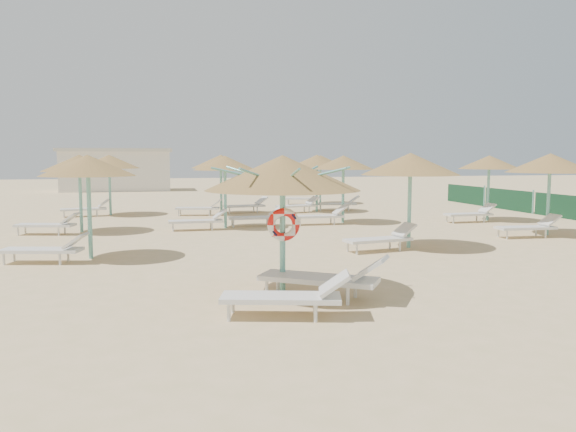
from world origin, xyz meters
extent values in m
plane|color=#DAB385|center=(0.00, 0.00, 0.00)|extent=(120.00, 120.00, 0.00)
cylinder|color=#69B7AA|center=(-0.37, -0.16, 1.10)|extent=(0.11, 0.11, 2.20)
cone|color=olive|center=(-0.37, -0.16, 2.29)|extent=(2.93, 2.93, 0.66)
cylinder|color=#69B7AA|center=(-0.37, -0.16, 2.05)|extent=(0.20, 0.20, 0.12)
cylinder|color=#69B7AA|center=(0.30, -0.16, 2.24)|extent=(1.32, 0.04, 0.34)
cylinder|color=#69B7AA|center=(0.11, 0.32, 2.24)|extent=(0.97, 0.97, 0.34)
cylinder|color=#69B7AA|center=(-0.37, 0.51, 2.24)|extent=(0.04, 1.32, 0.34)
cylinder|color=#69B7AA|center=(-0.84, 0.32, 2.24)|extent=(0.97, 0.97, 0.34)
cylinder|color=#69B7AA|center=(-1.04, -0.16, 2.24)|extent=(1.32, 0.04, 0.34)
cylinder|color=#69B7AA|center=(-0.84, -0.63, 2.24)|extent=(0.97, 0.97, 0.34)
cylinder|color=#69B7AA|center=(-0.37, -0.83, 2.24)|extent=(0.04, 1.32, 0.34)
cylinder|color=#69B7AA|center=(0.11, -0.63, 2.24)|extent=(0.97, 0.97, 0.34)
torus|color=red|center=(-0.37, -0.26, 1.33)|extent=(0.63, 0.15, 0.63)
cylinder|color=silver|center=(-1.59, -1.82, 0.14)|extent=(0.06, 0.06, 0.28)
cylinder|color=silver|center=(-1.47, -1.33, 0.14)|extent=(0.06, 0.06, 0.28)
cylinder|color=silver|center=(-0.27, -2.16, 0.14)|extent=(0.06, 0.06, 0.28)
cylinder|color=silver|center=(-0.14, -1.67, 0.14)|extent=(0.06, 0.06, 0.28)
cube|color=silver|center=(-0.74, -1.77, 0.32)|extent=(2.02, 1.09, 0.08)
cube|color=silver|center=(0.09, -1.99, 0.57)|extent=(0.63, 0.71, 0.37)
cylinder|color=silver|center=(-0.74, -0.46, 0.16)|extent=(0.07, 0.07, 0.32)
cylinder|color=silver|center=(-0.43, 0.02, 0.16)|extent=(0.07, 0.07, 0.32)
cylinder|color=silver|center=(0.56, -1.29, 0.16)|extent=(0.07, 0.07, 0.32)
cylinder|color=silver|center=(0.87, -0.82, 0.16)|extent=(0.07, 0.07, 0.32)
cube|color=silver|center=(0.18, -0.72, 0.36)|extent=(2.20, 1.77, 0.09)
cube|color=silver|center=(1.00, -1.24, 0.64)|extent=(0.83, 0.87, 0.42)
cylinder|color=#69B7AA|center=(-4.40, 4.48, 1.15)|extent=(0.11, 0.11, 2.30)
cone|color=olive|center=(-4.40, 4.48, 2.38)|extent=(2.37, 2.37, 0.53)
cylinder|color=#69B7AA|center=(-4.40, 4.48, 2.15)|extent=(0.20, 0.20, 0.12)
cylinder|color=silver|center=(-6.33, 4.01, 0.14)|extent=(0.06, 0.06, 0.28)
cylinder|color=silver|center=(-6.22, 4.50, 0.14)|extent=(0.06, 0.06, 0.28)
cylinder|color=silver|center=(-5.02, 3.71, 0.14)|extent=(0.06, 0.06, 0.28)
cylinder|color=silver|center=(-4.91, 4.20, 0.14)|extent=(0.06, 0.06, 0.28)
cube|color=silver|center=(-5.50, 4.08, 0.32)|extent=(1.99, 1.03, 0.08)
cube|color=silver|center=(-4.67, 3.89, 0.56)|extent=(0.61, 0.69, 0.36)
cylinder|color=#69B7AA|center=(-5.34, 9.89, 1.15)|extent=(0.11, 0.11, 2.30)
cone|color=olive|center=(-5.34, 9.89, 2.38)|extent=(2.51, 2.51, 0.57)
cylinder|color=#69B7AA|center=(-5.34, 9.89, 2.15)|extent=(0.20, 0.20, 0.12)
cylinder|color=silver|center=(-7.27, 9.44, 0.14)|extent=(0.06, 0.06, 0.28)
cylinder|color=silver|center=(-7.15, 9.92, 0.14)|extent=(0.06, 0.06, 0.28)
cylinder|color=silver|center=(-5.96, 9.12, 0.14)|extent=(0.06, 0.06, 0.28)
cylinder|color=silver|center=(-5.84, 9.61, 0.14)|extent=(0.06, 0.06, 0.28)
cube|color=silver|center=(-6.44, 9.49, 0.32)|extent=(1.99, 1.05, 0.08)
cube|color=silver|center=(-5.61, 9.30, 0.56)|extent=(0.61, 0.70, 0.36)
cylinder|color=#69B7AA|center=(-4.87, 15.70, 1.15)|extent=(0.11, 0.11, 2.30)
cone|color=olive|center=(-4.87, 15.70, 2.39)|extent=(2.68, 2.68, 0.60)
cylinder|color=#69B7AA|center=(-4.87, 15.70, 2.15)|extent=(0.20, 0.20, 0.12)
cylinder|color=silver|center=(-6.72, 14.94, 0.14)|extent=(0.06, 0.06, 0.28)
cylinder|color=silver|center=(-6.80, 15.43, 0.14)|extent=(0.06, 0.06, 0.28)
cylinder|color=silver|center=(-5.39, 15.14, 0.14)|extent=(0.06, 0.06, 0.28)
cylinder|color=silver|center=(-5.46, 15.63, 0.14)|extent=(0.06, 0.06, 0.28)
cube|color=silver|center=(-5.97, 15.30, 0.32)|extent=(1.97, 0.90, 0.08)
cube|color=silver|center=(-5.13, 15.43, 0.56)|extent=(0.57, 0.67, 0.36)
cylinder|color=#69B7AA|center=(-0.35, 9.96, 1.15)|extent=(0.11, 0.11, 2.30)
cone|color=olive|center=(-0.35, 9.96, 2.38)|extent=(2.30, 2.30, 0.52)
cylinder|color=#69B7AA|center=(-0.35, 9.96, 2.15)|extent=(0.20, 0.20, 0.12)
cylinder|color=silver|center=(-2.24, 9.30, 0.14)|extent=(0.06, 0.06, 0.28)
cylinder|color=silver|center=(-2.25, 9.80, 0.14)|extent=(0.06, 0.06, 0.28)
cylinder|color=silver|center=(-0.89, 9.32, 0.14)|extent=(0.06, 0.06, 0.28)
cylinder|color=silver|center=(-0.90, 9.82, 0.14)|extent=(0.06, 0.06, 0.28)
cube|color=silver|center=(-1.45, 9.56, 0.32)|extent=(1.91, 0.64, 0.08)
cube|color=silver|center=(-0.60, 9.57, 0.56)|extent=(0.49, 0.61, 0.36)
cylinder|color=silver|center=(-0.05, 10.02, 0.14)|extent=(0.06, 0.06, 0.28)
cylinder|color=silver|center=(-0.04, 10.52, 0.14)|extent=(0.06, 0.06, 0.28)
cylinder|color=silver|center=(1.30, 10.01, 0.14)|extent=(0.06, 0.06, 0.28)
cylinder|color=silver|center=(1.31, 10.51, 0.14)|extent=(0.06, 0.06, 0.28)
cube|color=silver|center=(0.75, 10.26, 0.32)|extent=(1.91, 0.64, 0.08)
cube|color=silver|center=(1.60, 10.25, 0.56)|extent=(0.49, 0.61, 0.36)
cylinder|color=#69B7AA|center=(0.03, 15.07, 1.15)|extent=(0.11, 0.11, 2.30)
cone|color=olive|center=(0.03, 15.07, 2.39)|extent=(2.68, 2.68, 0.60)
cylinder|color=#69B7AA|center=(0.03, 15.07, 2.15)|extent=(0.20, 0.20, 0.12)
cylinder|color=silver|center=(-1.91, 14.58, 0.14)|extent=(0.06, 0.06, 0.28)
cylinder|color=silver|center=(-1.81, 15.07, 0.14)|extent=(0.06, 0.06, 0.28)
cylinder|color=silver|center=(-0.58, 14.33, 0.14)|extent=(0.06, 0.06, 0.28)
cylinder|color=silver|center=(-0.49, 14.82, 0.14)|extent=(0.06, 0.06, 0.28)
cube|color=silver|center=(-1.07, 14.67, 0.32)|extent=(1.98, 0.96, 0.08)
cube|color=silver|center=(-0.24, 14.52, 0.56)|extent=(0.59, 0.68, 0.36)
cylinder|color=silver|center=(0.39, 14.98, 0.14)|extent=(0.06, 0.06, 0.28)
cylinder|color=silver|center=(0.29, 15.47, 0.14)|extent=(0.06, 0.06, 0.28)
cylinder|color=silver|center=(1.71, 15.23, 0.14)|extent=(0.06, 0.06, 0.28)
cylinder|color=silver|center=(1.62, 15.72, 0.14)|extent=(0.06, 0.06, 0.28)
cube|color=silver|center=(1.13, 15.37, 0.32)|extent=(1.98, 0.96, 0.08)
cube|color=silver|center=(1.96, 15.53, 0.56)|extent=(0.59, 0.68, 0.36)
cylinder|color=#69B7AA|center=(4.29, 4.33, 1.15)|extent=(0.11, 0.11, 2.30)
cone|color=olive|center=(4.29, 4.33, 2.39)|extent=(2.78, 2.78, 0.63)
cylinder|color=#69B7AA|center=(4.29, 4.33, 2.15)|extent=(0.20, 0.20, 0.12)
cylinder|color=silver|center=(2.45, 3.55, 0.14)|extent=(0.06, 0.06, 0.28)
cylinder|color=silver|center=(2.36, 4.04, 0.14)|extent=(0.06, 0.06, 0.28)
cylinder|color=silver|center=(3.78, 3.78, 0.14)|extent=(0.06, 0.06, 0.28)
cylinder|color=silver|center=(3.69, 4.27, 0.14)|extent=(0.06, 0.06, 0.28)
cube|color=silver|center=(3.19, 3.93, 0.32)|extent=(1.98, 0.94, 0.08)
cube|color=silver|center=(4.03, 4.08, 0.56)|extent=(0.58, 0.67, 0.36)
cylinder|color=#69B7AA|center=(4.37, 10.60, 1.15)|extent=(0.11, 0.11, 2.30)
cone|color=olive|center=(4.37, 10.60, 2.38)|extent=(2.39, 2.39, 0.54)
cylinder|color=#69B7AA|center=(4.37, 10.60, 2.15)|extent=(0.20, 0.20, 0.12)
cylinder|color=silver|center=(2.46, 9.96, 0.14)|extent=(0.06, 0.06, 0.28)
cylinder|color=silver|center=(2.47, 10.46, 0.14)|extent=(0.06, 0.06, 0.28)
cylinder|color=silver|center=(3.81, 9.93, 0.14)|extent=(0.06, 0.06, 0.28)
cylinder|color=silver|center=(3.82, 10.43, 0.14)|extent=(0.06, 0.06, 0.28)
cube|color=silver|center=(3.27, 10.20, 0.32)|extent=(1.91, 0.66, 0.08)
cube|color=silver|center=(4.12, 10.18, 0.56)|extent=(0.50, 0.61, 0.36)
cylinder|color=#69B7AA|center=(4.60, 15.27, 1.15)|extent=(0.11, 0.11, 2.30)
cone|color=olive|center=(4.60, 15.27, 2.39)|extent=(2.74, 2.74, 0.62)
cylinder|color=#69B7AA|center=(4.60, 15.27, 2.15)|extent=(0.20, 0.20, 0.12)
cylinder|color=silver|center=(2.78, 14.45, 0.14)|extent=(0.06, 0.06, 0.28)
cylinder|color=silver|center=(2.66, 14.93, 0.14)|extent=(0.06, 0.06, 0.28)
cylinder|color=silver|center=(4.09, 14.76, 0.14)|extent=(0.06, 0.06, 0.28)
cylinder|color=silver|center=(3.97, 15.24, 0.14)|extent=(0.06, 0.06, 0.28)
cube|color=silver|center=(3.50, 14.87, 0.32)|extent=(1.99, 1.04, 0.08)
cube|color=silver|center=(4.32, 15.07, 0.56)|extent=(0.61, 0.70, 0.36)
cylinder|color=silver|center=(4.86, 15.52, 0.14)|extent=(0.06, 0.06, 0.28)
cylinder|color=silver|center=(4.98, 16.00, 0.14)|extent=(0.06, 0.06, 0.28)
cylinder|color=silver|center=(6.17, 15.20, 0.14)|extent=(0.06, 0.06, 0.28)
cylinder|color=silver|center=(6.29, 15.69, 0.14)|extent=(0.06, 0.06, 0.28)
cube|color=silver|center=(5.70, 15.57, 0.32)|extent=(1.99, 1.04, 0.08)
cube|color=silver|center=(6.52, 15.38, 0.56)|extent=(0.61, 0.70, 0.36)
cylinder|color=#69B7AA|center=(9.93, 5.77, 1.15)|extent=(0.11, 0.11, 2.30)
cone|color=olive|center=(9.93, 5.77, 2.39)|extent=(2.81, 2.81, 0.63)
cylinder|color=#69B7AA|center=(9.93, 5.77, 2.15)|extent=(0.20, 0.20, 0.12)
cylinder|color=silver|center=(8.02, 5.15, 0.14)|extent=(0.06, 0.06, 0.28)
cylinder|color=silver|center=(8.04, 5.65, 0.14)|extent=(0.06, 0.06, 0.28)
cylinder|color=silver|center=(9.37, 5.10, 0.14)|extent=(0.06, 0.06, 0.28)
cylinder|color=silver|center=(9.39, 5.60, 0.14)|extent=(0.06, 0.06, 0.28)
cube|color=silver|center=(8.83, 5.37, 0.32)|extent=(1.92, 0.69, 0.08)
cube|color=silver|center=(9.68, 5.34, 0.56)|extent=(0.51, 0.62, 0.36)
cylinder|color=#69B7AA|center=(10.38, 10.03, 1.15)|extent=(0.11, 0.11, 2.30)
cone|color=olive|center=(10.38, 10.03, 2.38)|extent=(2.43, 2.43, 0.55)
cylinder|color=#69B7AA|center=(10.38, 10.03, 2.15)|extent=(0.20, 0.20, 0.12)
cylinder|color=silver|center=(8.49, 9.36, 0.14)|extent=(0.06, 0.06, 0.28)
cylinder|color=silver|center=(8.48, 9.86, 0.14)|extent=(0.06, 0.06, 0.28)
cylinder|color=silver|center=(9.84, 9.40, 0.14)|extent=(0.06, 0.06, 0.28)
cylinder|color=silver|center=(9.82, 9.90, 0.14)|extent=(0.06, 0.06, 0.28)
cube|color=silver|center=(9.28, 9.63, 0.32)|extent=(1.92, 0.68, 0.08)
cube|color=silver|center=(10.13, 9.66, 0.56)|extent=(0.50, 0.62, 0.36)
cylinder|color=#69B7AA|center=(6.03, 19.69, 1.15)|extent=(0.11, 0.11, 2.30)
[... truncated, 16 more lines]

